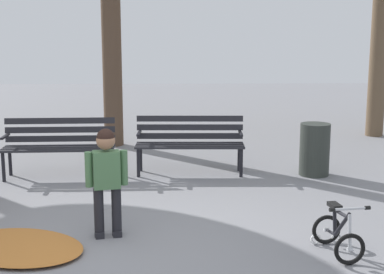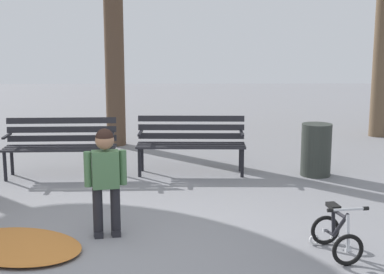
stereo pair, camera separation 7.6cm
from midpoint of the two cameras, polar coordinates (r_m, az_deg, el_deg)
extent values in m
plane|color=gray|center=(5.39, -9.61, -12.23)|extent=(36.00, 36.00, 0.00)
cube|color=#232328|center=(8.43, -13.56, -0.88)|extent=(1.60, 0.12, 0.03)
cube|color=#232328|center=(8.31, -13.70, -1.05)|extent=(1.60, 0.12, 0.03)
cube|color=#232328|center=(8.20, -13.85, -1.22)|extent=(1.60, 0.12, 0.03)
cube|color=#232328|center=(8.08, -14.00, -1.39)|extent=(1.60, 0.12, 0.03)
cube|color=#232328|center=(8.45, -13.54, -0.17)|extent=(1.60, 0.09, 0.09)
cube|color=#232328|center=(8.43, -13.58, 0.72)|extent=(1.60, 0.09, 0.09)
cube|color=#232328|center=(8.40, -13.62, 1.62)|extent=(1.60, 0.09, 0.09)
cylinder|color=black|center=(8.04, -8.65, -2.86)|extent=(0.05, 0.05, 0.44)
cylinder|color=black|center=(8.39, -8.42, -2.29)|extent=(0.05, 0.05, 0.44)
cube|color=black|center=(8.14, -8.61, 0.18)|extent=(0.05, 0.40, 0.03)
cylinder|color=black|center=(8.32, -19.00, -2.87)|extent=(0.05, 0.05, 0.44)
cylinder|color=black|center=(8.66, -18.36, -2.32)|extent=(0.05, 0.05, 0.44)
cube|color=black|center=(8.41, -18.83, 0.06)|extent=(0.05, 0.40, 0.03)
cube|color=#232328|center=(8.40, -0.48, -0.62)|extent=(1.60, 0.12, 0.03)
cube|color=#232328|center=(8.29, -0.49, -0.78)|extent=(1.60, 0.12, 0.03)
cube|color=#232328|center=(8.17, -0.50, -0.95)|extent=(1.60, 0.12, 0.03)
cube|color=#232328|center=(8.05, -0.51, -1.12)|extent=(1.60, 0.12, 0.03)
cube|color=#232328|center=(8.42, -0.48, 0.10)|extent=(1.60, 0.09, 0.09)
cube|color=#232328|center=(8.40, -0.48, 1.00)|extent=(1.60, 0.09, 0.09)
cube|color=#232328|center=(8.38, -0.48, 1.89)|extent=(1.60, 0.09, 0.09)
cylinder|color=black|center=(8.14, 4.79, -2.60)|extent=(0.05, 0.05, 0.44)
cylinder|color=black|center=(8.49, 4.59, -2.05)|extent=(0.05, 0.05, 0.44)
cube|color=black|center=(8.24, 4.73, 0.39)|extent=(0.05, 0.40, 0.03)
cylinder|color=black|center=(8.16, -5.78, -2.60)|extent=(0.05, 0.05, 0.44)
cylinder|color=black|center=(8.51, -5.54, -2.04)|extent=(0.05, 0.05, 0.44)
cube|color=black|center=(8.25, -5.71, 0.39)|extent=(0.05, 0.40, 0.03)
cylinder|color=black|center=(5.87, -8.10, -7.56)|extent=(0.10, 0.10, 0.52)
cube|color=black|center=(5.95, -8.04, -9.66)|extent=(0.12, 0.17, 0.06)
cylinder|color=black|center=(5.86, -9.88, -7.65)|extent=(0.10, 0.10, 0.52)
cube|color=black|center=(5.93, -9.80, -9.75)|extent=(0.12, 0.17, 0.06)
cube|color=#477047|center=(5.74, -9.12, -3.31)|extent=(0.30, 0.21, 0.38)
sphere|color=#996B4C|center=(5.67, -9.21, -0.35)|extent=(0.19, 0.19, 0.19)
sphere|color=black|center=(5.67, -9.22, -0.06)|extent=(0.18, 0.18, 0.18)
cylinder|color=#477047|center=(5.75, -7.35, -3.12)|extent=(0.08, 0.08, 0.36)
cylinder|color=#477047|center=(5.73, -10.90, -3.28)|extent=(0.08, 0.08, 0.36)
torus|color=black|center=(5.33, 15.43, -11.01)|extent=(0.30, 0.08, 0.30)
cylinder|color=silver|center=(5.33, 15.43, -11.01)|extent=(0.06, 0.05, 0.04)
torus|color=black|center=(5.77, 13.22, -9.21)|extent=(0.30, 0.08, 0.30)
cylinder|color=silver|center=(5.77, 13.22, -9.21)|extent=(0.06, 0.05, 0.04)
torus|color=white|center=(5.85, 14.19, -9.98)|extent=(0.11, 0.04, 0.11)
torus|color=white|center=(5.77, 12.16, -10.20)|extent=(0.11, 0.04, 0.11)
cylinder|color=black|center=(5.43, 14.71, -8.68)|extent=(0.08, 0.31, 0.32)
cylinder|color=black|center=(5.57, 14.01, -8.35)|extent=(0.05, 0.08, 0.27)
cylinder|color=black|center=(5.68, 13.62, -9.44)|extent=(0.06, 0.20, 0.05)
cylinder|color=silver|center=(5.29, 15.43, -9.33)|extent=(0.04, 0.08, 0.32)
cylinder|color=black|center=(5.41, 14.67, -7.61)|extent=(0.08, 0.32, 0.05)
cube|color=black|center=(5.54, 14.00, -6.82)|extent=(0.11, 0.18, 0.04)
cylinder|color=silver|center=(5.24, 15.45, -7.10)|extent=(0.34, 0.07, 0.02)
cylinder|color=black|center=(5.32, 17.12, -6.94)|extent=(0.05, 0.04, 0.04)
cylinder|color=black|center=(5.17, 13.73, -7.25)|extent=(0.05, 0.04, 0.04)
ellipsoid|color=#B26B2D|center=(5.78, -17.69, -10.63)|extent=(1.64, 1.45, 0.07)
cylinder|color=#2D332D|center=(8.40, 12.18, -1.25)|extent=(0.44, 0.44, 0.77)
cylinder|color=brown|center=(10.38, -8.45, 9.52)|extent=(0.36, 0.36, 3.79)
cylinder|color=brown|center=(11.83, 18.40, 8.31)|extent=(0.35, 0.35, 3.41)
camera|label=1|loc=(0.04, -90.33, -0.06)|focal=52.12mm
camera|label=2|loc=(0.04, 89.67, 0.06)|focal=52.12mm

